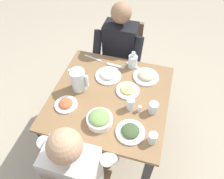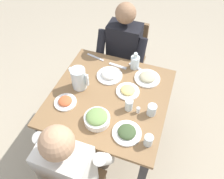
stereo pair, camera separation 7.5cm
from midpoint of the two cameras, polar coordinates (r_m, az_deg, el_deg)
ground_plane at (r=2.39m, az=0.43°, el=-12.74°), size 8.00×8.00×0.00m
dining_table at (r=1.87m, az=0.54°, el=-3.81°), size 0.94×0.94×0.73m
chair_far at (r=2.48m, az=4.59°, el=8.62°), size 0.40×0.40×0.88m
diner_near at (r=1.59m, az=-8.06°, el=-18.04°), size 0.48×0.53×1.18m
diner_far at (r=2.24m, az=3.30°, el=8.30°), size 0.48×0.53×1.18m
water_pitcher at (r=1.79m, az=-7.43°, el=2.84°), size 0.16×0.12×0.19m
salad_bowl at (r=1.60m, az=-2.63°, el=-7.44°), size 0.19×0.19×0.09m
plate_fries at (r=1.80m, az=5.31°, el=-0.32°), size 0.19×0.19×0.04m
plate_dolmas at (r=1.57m, az=5.28°, el=-11.05°), size 0.21×0.21×0.05m
plate_yoghurt at (r=1.91m, az=0.48°, el=3.87°), size 0.22×0.22×0.06m
plate_rice_curry at (r=1.75m, az=-10.86°, el=-3.12°), size 0.18×0.18×0.04m
plate_beans at (r=1.92m, az=10.28°, el=3.06°), size 0.22×0.22×0.05m
water_glass_far_left at (r=1.67m, az=5.73°, el=-4.04°), size 0.06×0.06×0.10m
water_glass_by_pitcher at (r=1.53m, az=10.88°, el=-12.88°), size 0.06×0.06×0.09m
water_glass_near_right at (r=1.67m, az=11.57°, el=-5.23°), size 0.07×0.07×0.09m
oil_carafe at (r=1.98m, az=7.06°, el=6.87°), size 0.08×0.08×0.16m
salt_shaker at (r=1.67m, az=8.07°, el=-5.34°), size 0.03×0.03×0.05m
fork_near at (r=2.02m, az=2.58°, el=6.12°), size 0.17×0.04×0.01m
knife_near at (r=2.11m, az=-3.29°, el=8.36°), size 0.18×0.06×0.01m
fork_far at (r=2.01m, az=7.53°, el=5.64°), size 0.17×0.09×0.01m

